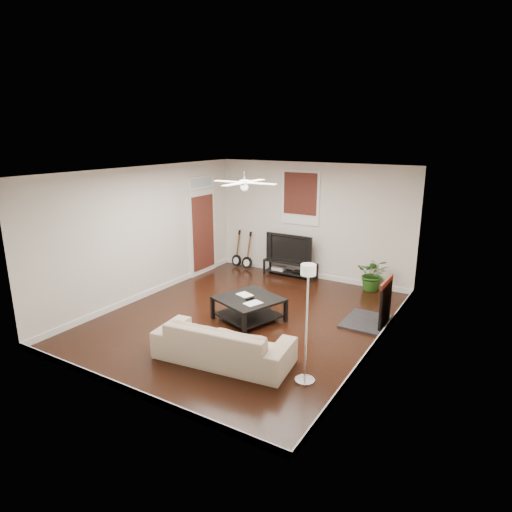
{
  "coord_description": "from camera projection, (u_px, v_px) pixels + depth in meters",
  "views": [
    {
      "loc": [
        4.22,
        -6.62,
        3.43
      ],
      "look_at": [
        0.0,
        0.4,
        1.15
      ],
      "focal_mm": 30.83,
      "sensor_mm": 36.0,
      "label": 1
    }
  ],
  "objects": [
    {
      "name": "room",
      "position": [
        245.0,
        248.0,
        8.11
      ],
      "size": [
        5.01,
        6.01,
        2.81
      ],
      "color": "black",
      "rests_on": "ground"
    },
    {
      "name": "brick_accent",
      "position": [
        395.0,
        254.0,
        7.7
      ],
      "size": [
        0.02,
        2.2,
        2.8
      ],
      "primitive_type": "cube",
      "color": "#9D4A32",
      "rests_on": "floor"
    },
    {
      "name": "fireplace",
      "position": [
        375.0,
        301.0,
        8.09
      ],
      "size": [
        0.8,
        1.1,
        0.92
      ],
      "primitive_type": "cube",
      "color": "black",
      "rests_on": "floor"
    },
    {
      "name": "window_back",
      "position": [
        300.0,
        198.0,
        10.56
      ],
      "size": [
        1.0,
        0.06,
        1.3
      ],
      "primitive_type": "cube",
      "color": "#37130F",
      "rests_on": "wall_back"
    },
    {
      "name": "door_left",
      "position": [
        203.0,
        225.0,
        10.94
      ],
      "size": [
        0.08,
        1.0,
        2.5
      ],
      "primitive_type": "cube",
      "color": "white",
      "rests_on": "wall_left"
    },
    {
      "name": "tv_stand",
      "position": [
        290.0,
        269.0,
        10.94
      ],
      "size": [
        1.36,
        0.36,
        0.38
      ],
      "primitive_type": "cube",
      "color": "black",
      "rests_on": "floor"
    },
    {
      "name": "tv",
      "position": [
        291.0,
        247.0,
        10.81
      ],
      "size": [
        1.22,
        0.16,
        0.7
      ],
      "primitive_type": "imported",
      "color": "black",
      "rests_on": "tv_stand"
    },
    {
      "name": "coffee_table",
      "position": [
        249.0,
        309.0,
        8.35
      ],
      "size": [
        1.35,
        1.35,
        0.44
      ],
      "primitive_type": "cube",
      "rotation": [
        0.0,
        0.0,
        -0.34
      ],
      "color": "black",
      "rests_on": "floor"
    },
    {
      "name": "sofa",
      "position": [
        223.0,
        342.0,
        6.82
      ],
      "size": [
        2.25,
        1.11,
        0.63
      ],
      "primitive_type": "imported",
      "rotation": [
        0.0,
        0.0,
        3.27
      ],
      "color": "tan",
      "rests_on": "floor"
    },
    {
      "name": "floor_lamp",
      "position": [
        307.0,
        325.0,
        6.08
      ],
      "size": [
        0.32,
        0.32,
        1.76
      ],
      "primitive_type": null,
      "rotation": [
        0.0,
        0.0,
        0.13
      ],
      "color": "silver",
      "rests_on": "floor"
    },
    {
      "name": "potted_plant",
      "position": [
        373.0,
        274.0,
        9.9
      ],
      "size": [
        0.8,
        0.72,
        0.77
      ],
      "primitive_type": "imported",
      "rotation": [
        0.0,
        0.0,
        0.19
      ],
      "color": "#235317",
      "rests_on": "floor"
    },
    {
      "name": "guitar_left",
      "position": [
        236.0,
        249.0,
        11.62
      ],
      "size": [
        0.34,
        0.26,
        0.99
      ],
      "primitive_type": null,
      "rotation": [
        0.0,
        0.0,
        -0.16
      ],
      "color": "black",
      "rests_on": "floor"
    },
    {
      "name": "guitar_right",
      "position": [
        247.0,
        251.0,
        11.42
      ],
      "size": [
        0.32,
        0.23,
        0.99
      ],
      "primitive_type": null,
      "rotation": [
        0.0,
        0.0,
        -0.05
      ],
      "color": "black",
      "rests_on": "floor"
    },
    {
      "name": "ceiling_fan",
      "position": [
        244.0,
        183.0,
        7.79
      ],
      "size": [
        1.24,
        1.24,
        0.32
      ],
      "primitive_type": null,
      "color": "white",
      "rests_on": "ceiling"
    }
  ]
}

